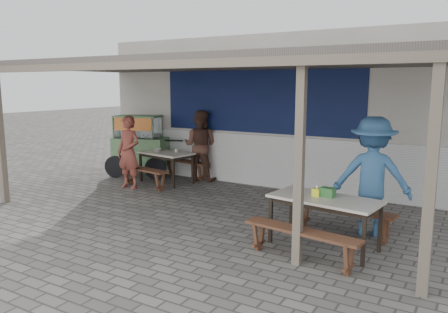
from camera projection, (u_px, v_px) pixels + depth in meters
ground at (191, 219)px, 7.77m from camera, size 60.00×60.00×0.00m
back_wall at (275, 111)px, 10.53m from camera, size 9.00×1.28×3.50m
warung_roof at (218, 65)px, 8.08m from camera, size 9.00×4.21×2.81m
table_left at (166, 155)px, 10.53m from camera, size 1.39×0.95×0.75m
bench_left_street at (144, 173)px, 10.07m from camera, size 1.41×0.51×0.45m
bench_left_wall at (186, 165)px, 11.11m from camera, size 1.41×0.51×0.45m
table_right at (324, 203)px, 6.32m from camera, size 1.63×0.95×0.75m
bench_right_street at (301, 237)px, 5.84m from camera, size 1.67×0.50×0.45m
bench_right_wall at (343, 214)px, 6.90m from camera, size 1.67×0.50×0.45m
vendor_cart at (140, 143)px, 11.30m from camera, size 1.86×1.18×1.58m
patron_street_side at (129, 152)px, 9.96m from camera, size 0.61×0.41×1.67m
patron_wall_side at (200, 146)px, 10.79m from camera, size 0.97×0.82×1.74m
patron_right_table at (372, 176)px, 6.84m from camera, size 1.34×0.95×1.88m
tissue_box at (317, 192)px, 6.39m from camera, size 0.12×0.12×0.11m
donation_box at (327, 192)px, 6.33m from camera, size 0.22×0.17×0.14m
condiment_jar at (176, 151)px, 10.53m from camera, size 0.07×0.07×0.08m
condiment_bowl at (157, 150)px, 10.72m from camera, size 0.23×0.23×0.05m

